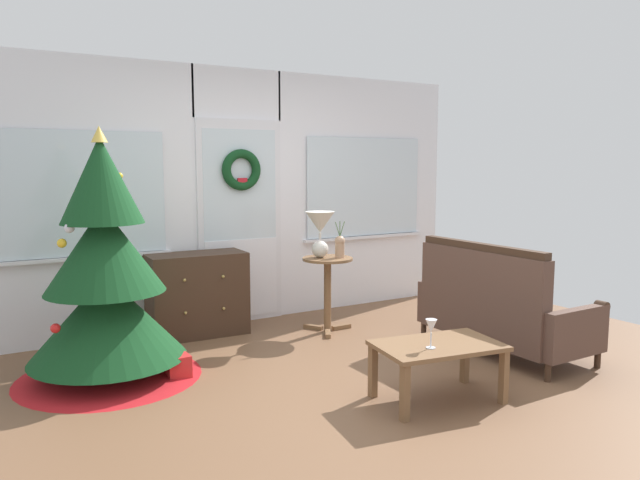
{
  "coord_description": "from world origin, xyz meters",
  "views": [
    {
      "loc": [
        -2.42,
        -3.6,
        1.61
      ],
      "look_at": [
        0.05,
        0.55,
        1.0
      ],
      "focal_mm": 33.97,
      "sensor_mm": 36.0,
      "label": 1
    }
  ],
  "objects_px": {
    "christmas_tree": "(106,286)",
    "table_lamp": "(320,228)",
    "settee_sofa": "(496,310)",
    "flower_vase": "(340,246)",
    "dresser_cabinet": "(197,294)",
    "gift_box": "(178,367)",
    "wine_glass": "(431,327)",
    "coffee_table": "(438,352)",
    "side_table": "(328,279)"
  },
  "relations": [
    {
      "from": "christmas_tree",
      "to": "table_lamp",
      "type": "relative_size",
      "value": 4.28
    },
    {
      "from": "settee_sofa",
      "to": "flower_vase",
      "type": "height_order",
      "value": "flower_vase"
    },
    {
      "from": "table_lamp",
      "to": "dresser_cabinet",
      "type": "bearing_deg",
      "value": 155.02
    },
    {
      "from": "flower_vase",
      "to": "gift_box",
      "type": "xyz_separation_m",
      "value": [
        -1.74,
        -0.46,
        -0.75
      ]
    },
    {
      "from": "wine_glass",
      "to": "flower_vase",
      "type": "bearing_deg",
      "value": 75.79
    },
    {
      "from": "dresser_cabinet",
      "to": "gift_box",
      "type": "relative_size",
      "value": 5.28
    },
    {
      "from": "coffee_table",
      "to": "wine_glass",
      "type": "bearing_deg",
      "value": -154.4
    },
    {
      "from": "christmas_tree",
      "to": "table_lamp",
      "type": "xyz_separation_m",
      "value": [
        2.02,
        0.28,
        0.3
      ]
    },
    {
      "from": "gift_box",
      "to": "side_table",
      "type": "bearing_deg",
      "value": 17.44
    },
    {
      "from": "settee_sofa",
      "to": "table_lamp",
      "type": "height_order",
      "value": "table_lamp"
    },
    {
      "from": "side_table",
      "to": "coffee_table",
      "type": "distance_m",
      "value": 1.88
    },
    {
      "from": "settee_sofa",
      "to": "side_table",
      "type": "distance_m",
      "value": 1.58
    },
    {
      "from": "settee_sofa",
      "to": "coffee_table",
      "type": "xyz_separation_m",
      "value": [
        -1.13,
        -0.54,
        -0.04
      ]
    },
    {
      "from": "dresser_cabinet",
      "to": "settee_sofa",
      "type": "xyz_separation_m",
      "value": [
        1.99,
        -1.84,
        -0.01
      ]
    },
    {
      "from": "christmas_tree",
      "to": "wine_glass",
      "type": "bearing_deg",
      "value": -44.19
    },
    {
      "from": "dresser_cabinet",
      "to": "side_table",
      "type": "relative_size",
      "value": 1.27
    },
    {
      "from": "side_table",
      "to": "coffee_table",
      "type": "relative_size",
      "value": 0.79
    },
    {
      "from": "dresser_cabinet",
      "to": "table_lamp",
      "type": "distance_m",
      "value": 1.31
    },
    {
      "from": "christmas_tree",
      "to": "gift_box",
      "type": "bearing_deg",
      "value": -32.32
    },
    {
      "from": "settee_sofa",
      "to": "coffee_table",
      "type": "distance_m",
      "value": 1.26
    },
    {
      "from": "christmas_tree",
      "to": "dresser_cabinet",
      "type": "height_order",
      "value": "christmas_tree"
    },
    {
      "from": "table_lamp",
      "to": "coffee_table",
      "type": "bearing_deg",
      "value": -95.86
    },
    {
      "from": "dresser_cabinet",
      "to": "coffee_table",
      "type": "distance_m",
      "value": 2.53
    },
    {
      "from": "dresser_cabinet",
      "to": "settee_sofa",
      "type": "distance_m",
      "value": 2.71
    },
    {
      "from": "coffee_table",
      "to": "wine_glass",
      "type": "height_order",
      "value": "wine_glass"
    },
    {
      "from": "coffee_table",
      "to": "wine_glass",
      "type": "xyz_separation_m",
      "value": [
        -0.11,
        -0.05,
        0.2
      ]
    },
    {
      "from": "settee_sofa",
      "to": "coffee_table",
      "type": "height_order",
      "value": "settee_sofa"
    },
    {
      "from": "side_table",
      "to": "gift_box",
      "type": "bearing_deg",
      "value": -162.56
    },
    {
      "from": "coffee_table",
      "to": "christmas_tree",
      "type": "bearing_deg",
      "value": 138.58
    },
    {
      "from": "table_lamp",
      "to": "coffee_table",
      "type": "height_order",
      "value": "table_lamp"
    },
    {
      "from": "side_table",
      "to": "wine_glass",
      "type": "bearing_deg",
      "value": -100.91
    },
    {
      "from": "dresser_cabinet",
      "to": "wine_glass",
      "type": "distance_m",
      "value": 2.55
    },
    {
      "from": "coffee_table",
      "to": "flower_vase",
      "type": "bearing_deg",
      "value": 78.82
    },
    {
      "from": "settee_sofa",
      "to": "side_table",
      "type": "bearing_deg",
      "value": 123.92
    },
    {
      "from": "flower_vase",
      "to": "gift_box",
      "type": "height_order",
      "value": "flower_vase"
    },
    {
      "from": "dresser_cabinet",
      "to": "gift_box",
      "type": "distance_m",
      "value": 1.21
    },
    {
      "from": "table_lamp",
      "to": "gift_box",
      "type": "relative_size",
      "value": 2.53
    },
    {
      "from": "christmas_tree",
      "to": "coffee_table",
      "type": "xyz_separation_m",
      "value": [
        1.83,
        -1.62,
        -0.36
      ]
    },
    {
      "from": "coffee_table",
      "to": "gift_box",
      "type": "xyz_separation_m",
      "value": [
        -1.39,
        1.33,
        -0.25
      ]
    },
    {
      "from": "side_table",
      "to": "gift_box",
      "type": "height_order",
      "value": "side_table"
    },
    {
      "from": "gift_box",
      "to": "christmas_tree",
      "type": "bearing_deg",
      "value": 147.68
    },
    {
      "from": "settee_sofa",
      "to": "table_lamp",
      "type": "distance_m",
      "value": 1.76
    },
    {
      "from": "christmas_tree",
      "to": "flower_vase",
      "type": "height_order",
      "value": "christmas_tree"
    },
    {
      "from": "dresser_cabinet",
      "to": "flower_vase",
      "type": "xyz_separation_m",
      "value": [
        1.21,
        -0.59,
        0.45
      ]
    },
    {
      "from": "dresser_cabinet",
      "to": "table_lamp",
      "type": "height_order",
      "value": "table_lamp"
    },
    {
      "from": "christmas_tree",
      "to": "settee_sofa",
      "type": "relative_size",
      "value": 1.24
    },
    {
      "from": "settee_sofa",
      "to": "table_lamp",
      "type": "relative_size",
      "value": 3.44
    },
    {
      "from": "settee_sofa",
      "to": "wine_glass",
      "type": "relative_size",
      "value": 7.76
    },
    {
      "from": "side_table",
      "to": "christmas_tree",
      "type": "bearing_deg",
      "value": -173.55
    },
    {
      "from": "flower_vase",
      "to": "gift_box",
      "type": "bearing_deg",
      "value": -165.34
    }
  ]
}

